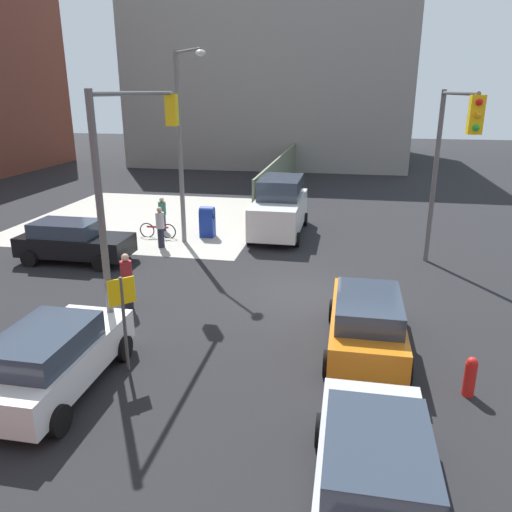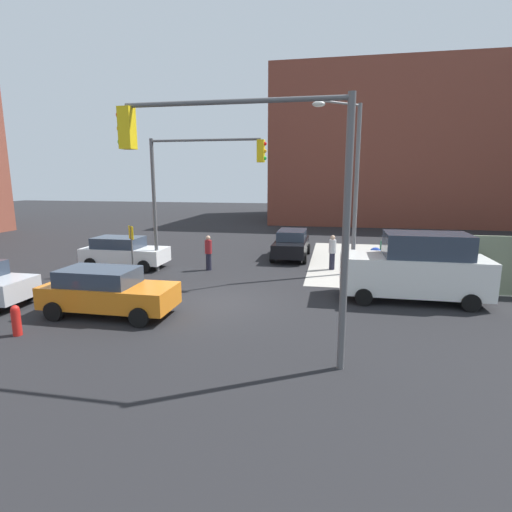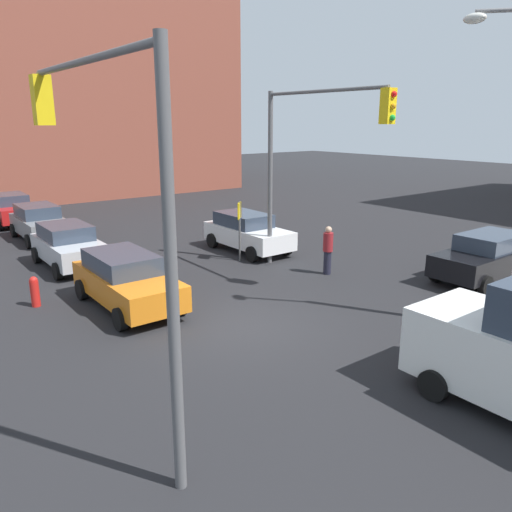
{
  "view_description": "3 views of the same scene",
  "coord_description": "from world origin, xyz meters",
  "px_view_note": "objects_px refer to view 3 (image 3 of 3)",
  "views": [
    {
      "loc": [
        -15.29,
        -1.33,
        6.45
      ],
      "look_at": [
        -1.6,
        1.24,
        1.83
      ],
      "focal_mm": 35.0,
      "sensor_mm": 36.0,
      "label": 1
    },
    {
      "loc": [
        4.21,
        -13.93,
        4.65
      ],
      "look_at": [
        1.02,
        2.39,
        1.39
      ],
      "focal_mm": 28.0,
      "sensor_mm": 36.0,
      "label": 2
    },
    {
      "loc": [
        10.36,
        -7.52,
        5.43
      ],
      "look_at": [
        -0.8,
        1.0,
        1.63
      ],
      "focal_mm": 35.0,
      "sensor_mm": 36.0,
      "label": 3
    }
  ],
  "objects_px": {
    "sedan_red": "(11,209)",
    "traffic_signal_se_corner": "(104,171)",
    "fire_hydrant": "(35,291)",
    "sedan_white": "(247,232)",
    "traffic_signal_nw_corner": "(311,145)",
    "pedestrian_waiting": "(328,249)",
    "coupe_gray": "(40,222)",
    "sedan_orange": "(126,279)",
    "sedan_silver": "(69,245)",
    "sedan_black": "(486,256)"
  },
  "relations": [
    {
      "from": "fire_hydrant",
      "to": "sedan_white",
      "type": "relative_size",
      "value": 0.22
    },
    {
      "from": "sedan_orange",
      "to": "sedan_white",
      "type": "height_order",
      "value": "same"
    },
    {
      "from": "fire_hydrant",
      "to": "sedan_silver",
      "type": "xyz_separation_m",
      "value": [
        -3.74,
        2.21,
        0.36
      ]
    },
    {
      "from": "fire_hydrant",
      "to": "sedan_silver",
      "type": "distance_m",
      "value": 4.36
    },
    {
      "from": "traffic_signal_se_corner",
      "to": "coupe_gray",
      "type": "distance_m",
      "value": 17.17
    },
    {
      "from": "traffic_signal_se_corner",
      "to": "traffic_signal_nw_corner",
      "type": "bearing_deg",
      "value": 117.2
    },
    {
      "from": "fire_hydrant",
      "to": "sedan_silver",
      "type": "relative_size",
      "value": 0.23
    },
    {
      "from": "sedan_orange",
      "to": "coupe_gray",
      "type": "height_order",
      "value": "same"
    },
    {
      "from": "fire_hydrant",
      "to": "coupe_gray",
      "type": "distance_m",
      "value": 9.55
    },
    {
      "from": "traffic_signal_se_corner",
      "to": "coupe_gray",
      "type": "bearing_deg",
      "value": 170.14
    },
    {
      "from": "sedan_white",
      "to": "sedan_silver",
      "type": "bearing_deg",
      "value": -107.77
    },
    {
      "from": "sedan_silver",
      "to": "pedestrian_waiting",
      "type": "xyz_separation_m",
      "value": [
        6.74,
        7.19,
        0.09
      ]
    },
    {
      "from": "sedan_white",
      "to": "fire_hydrant",
      "type": "bearing_deg",
      "value": -80.42
    },
    {
      "from": "traffic_signal_se_corner",
      "to": "coupe_gray",
      "type": "height_order",
      "value": "traffic_signal_se_corner"
    },
    {
      "from": "traffic_signal_nw_corner",
      "to": "traffic_signal_se_corner",
      "type": "height_order",
      "value": "same"
    },
    {
      "from": "fire_hydrant",
      "to": "sedan_black",
      "type": "xyz_separation_m",
      "value": [
        6.82,
        13.4,
        0.36
      ]
    },
    {
      "from": "sedan_white",
      "to": "sedan_black",
      "type": "bearing_deg",
      "value": 27.33
    },
    {
      "from": "traffic_signal_nw_corner",
      "to": "pedestrian_waiting",
      "type": "bearing_deg",
      "value": 65.35
    },
    {
      "from": "traffic_signal_nw_corner",
      "to": "sedan_silver",
      "type": "xyz_separation_m",
      "value": [
        -6.42,
        -6.49,
        -3.8
      ]
    },
    {
      "from": "sedan_orange",
      "to": "sedan_silver",
      "type": "bearing_deg",
      "value": -179.93
    },
    {
      "from": "fire_hydrant",
      "to": "sedan_orange",
      "type": "relative_size",
      "value": 0.21
    },
    {
      "from": "sedan_silver",
      "to": "sedan_orange",
      "type": "relative_size",
      "value": 0.91
    },
    {
      "from": "traffic_signal_nw_corner",
      "to": "coupe_gray",
      "type": "bearing_deg",
      "value": -152.67
    },
    {
      "from": "sedan_black",
      "to": "sedan_orange",
      "type": "relative_size",
      "value": 0.97
    },
    {
      "from": "sedan_silver",
      "to": "coupe_gray",
      "type": "relative_size",
      "value": 0.97
    },
    {
      "from": "sedan_red",
      "to": "sedan_black",
      "type": "xyz_separation_m",
      "value": [
        20.81,
        11.04,
        0.0
      ]
    },
    {
      "from": "pedestrian_waiting",
      "to": "sedan_white",
      "type": "bearing_deg",
      "value": -157.06
    },
    {
      "from": "sedan_red",
      "to": "coupe_gray",
      "type": "height_order",
      "value": "same"
    },
    {
      "from": "pedestrian_waiting",
      "to": "coupe_gray",
      "type": "bearing_deg",
      "value": -131.74
    },
    {
      "from": "traffic_signal_nw_corner",
      "to": "coupe_gray",
      "type": "distance_m",
      "value": 13.89
    },
    {
      "from": "traffic_signal_se_corner",
      "to": "sedan_orange",
      "type": "xyz_separation_m",
      "value": [
        -5.64,
        2.52,
        -3.8
      ]
    },
    {
      "from": "sedan_red",
      "to": "sedan_white",
      "type": "height_order",
      "value": "same"
    },
    {
      "from": "sedan_black",
      "to": "pedestrian_waiting",
      "type": "height_order",
      "value": "pedestrian_waiting"
    },
    {
      "from": "sedan_white",
      "to": "traffic_signal_nw_corner",
      "type": "bearing_deg",
      "value": -5.25
    },
    {
      "from": "fire_hydrant",
      "to": "sedan_orange",
      "type": "bearing_deg",
      "value": 53.06
    },
    {
      "from": "coupe_gray",
      "to": "pedestrian_waiting",
      "type": "height_order",
      "value": "pedestrian_waiting"
    },
    {
      "from": "sedan_red",
      "to": "traffic_signal_se_corner",
      "type": "bearing_deg",
      "value": -7.12
    },
    {
      "from": "coupe_gray",
      "to": "sedan_red",
      "type": "bearing_deg",
      "value": -177.52
    },
    {
      "from": "pedestrian_waiting",
      "to": "sedan_silver",
      "type": "bearing_deg",
      "value": -114.15
    },
    {
      "from": "fire_hydrant",
      "to": "sedan_orange",
      "type": "height_order",
      "value": "sedan_orange"
    },
    {
      "from": "sedan_orange",
      "to": "coupe_gray",
      "type": "xyz_separation_m",
      "value": [
        -10.86,
        0.35,
        -0.0
      ]
    },
    {
      "from": "traffic_signal_se_corner",
      "to": "sedan_orange",
      "type": "height_order",
      "value": "traffic_signal_se_corner"
    },
    {
      "from": "sedan_white",
      "to": "sedan_orange",
      "type": "bearing_deg",
      "value": -65.0
    },
    {
      "from": "traffic_signal_nw_corner",
      "to": "coupe_gray",
      "type": "relative_size",
      "value": 1.54
    },
    {
      "from": "sedan_silver",
      "to": "fire_hydrant",
      "type": "bearing_deg",
      "value": -30.62
    },
    {
      "from": "fire_hydrant",
      "to": "sedan_red",
      "type": "relative_size",
      "value": 0.23
    },
    {
      "from": "traffic_signal_nw_corner",
      "to": "fire_hydrant",
      "type": "bearing_deg",
      "value": -107.11
    },
    {
      "from": "sedan_red",
      "to": "sedan_white",
      "type": "xyz_separation_m",
      "value": [
        12.46,
        6.73,
        0.0
      ]
    },
    {
      "from": "traffic_signal_se_corner",
      "to": "sedan_red",
      "type": "bearing_deg",
      "value": 172.88
    },
    {
      "from": "sedan_silver",
      "to": "pedestrian_waiting",
      "type": "distance_m",
      "value": 9.85
    }
  ]
}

